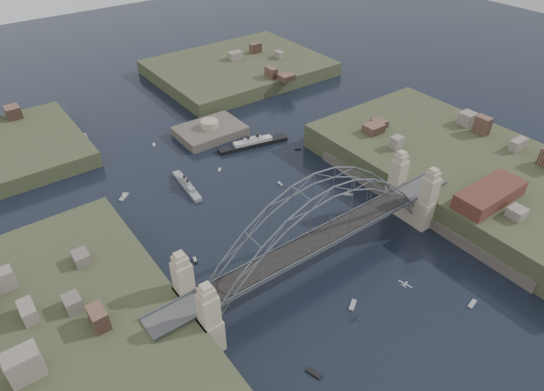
{
  "coord_description": "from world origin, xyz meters",
  "views": [
    {
      "loc": [
        -56.16,
        -58.03,
        79.48
      ],
      "look_at": [
        0.0,
        18.0,
        10.0
      ],
      "focal_mm": 31.16,
      "sensor_mm": 36.0,
      "label": 1
    }
  ],
  "objects_px": {
    "wharf_shed": "(490,195)",
    "ocean_liner": "(253,144)",
    "naval_cruiser_near": "(187,185)",
    "fort_island": "(211,136)",
    "bridge": "(320,226)",
    "naval_cruiser_far": "(87,145)"
  },
  "relations": [
    {
      "from": "wharf_shed",
      "to": "ocean_liner",
      "type": "relative_size",
      "value": 0.83
    },
    {
      "from": "naval_cruiser_near",
      "to": "ocean_liner",
      "type": "relative_size",
      "value": 0.7
    },
    {
      "from": "fort_island",
      "to": "wharf_shed",
      "type": "relative_size",
      "value": 1.1
    },
    {
      "from": "bridge",
      "to": "ocean_liner",
      "type": "xyz_separation_m",
      "value": [
        19.56,
        55.04,
        -11.42
      ]
    },
    {
      "from": "fort_island",
      "to": "wharf_shed",
      "type": "distance_m",
      "value": 90.48
    },
    {
      "from": "naval_cruiser_far",
      "to": "naval_cruiser_near",
      "type": "bearing_deg",
      "value": -68.97
    },
    {
      "from": "naval_cruiser_near",
      "to": "ocean_liner",
      "type": "bearing_deg",
      "value": 15.75
    },
    {
      "from": "bridge",
      "to": "fort_island",
      "type": "bearing_deg",
      "value": 80.27
    },
    {
      "from": "naval_cruiser_near",
      "to": "ocean_liner",
      "type": "height_order",
      "value": "ocean_liner"
    },
    {
      "from": "bridge",
      "to": "naval_cruiser_far",
      "type": "xyz_separation_m",
      "value": [
        -24.99,
        87.17,
        -11.5
      ]
    },
    {
      "from": "ocean_liner",
      "to": "wharf_shed",
      "type": "bearing_deg",
      "value": -70.5
    },
    {
      "from": "naval_cruiser_far",
      "to": "bridge",
      "type": "bearing_deg",
      "value": -74.0
    },
    {
      "from": "fort_island",
      "to": "naval_cruiser_far",
      "type": "relative_size",
      "value": 1.39
    },
    {
      "from": "wharf_shed",
      "to": "naval_cruiser_near",
      "type": "height_order",
      "value": "wharf_shed"
    },
    {
      "from": "fort_island",
      "to": "naval_cruiser_far",
      "type": "distance_m",
      "value": 40.8
    },
    {
      "from": "fort_island",
      "to": "ocean_liner",
      "type": "relative_size",
      "value": 0.92
    },
    {
      "from": "fort_island",
      "to": "ocean_liner",
      "type": "bearing_deg",
      "value": -63.2
    },
    {
      "from": "wharf_shed",
      "to": "bridge",
      "type": "bearing_deg",
      "value": 162.35
    },
    {
      "from": "naval_cruiser_near",
      "to": "wharf_shed",
      "type": "bearing_deg",
      "value": -48.68
    },
    {
      "from": "naval_cruiser_near",
      "to": "naval_cruiser_far",
      "type": "xyz_separation_m",
      "value": [
        -15.51,
        40.33,
        0.05
      ]
    },
    {
      "from": "wharf_shed",
      "to": "ocean_liner",
      "type": "height_order",
      "value": "wharf_shed"
    },
    {
      "from": "fort_island",
      "to": "ocean_liner",
      "type": "distance_m",
      "value": 16.81
    }
  ]
}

